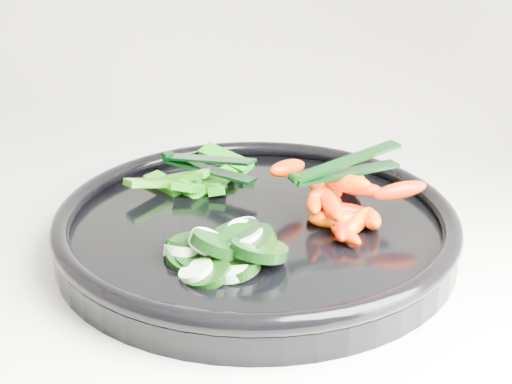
# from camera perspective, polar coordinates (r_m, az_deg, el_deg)

# --- Properties ---
(veggie_tray) EXTENTS (0.49, 0.49, 0.04)m
(veggie_tray) POSITION_cam_1_polar(r_m,az_deg,el_deg) (0.67, 0.00, -2.73)
(veggie_tray) COLOR black
(veggie_tray) RESTS_ON counter
(cucumber_pile) EXTENTS (0.12, 0.11, 0.04)m
(cucumber_pile) POSITION_cam_1_polar(r_m,az_deg,el_deg) (0.60, -2.88, -4.62)
(cucumber_pile) COLOR black
(cucumber_pile) RESTS_ON veggie_tray
(carrot_pile) EXTENTS (0.16, 0.15, 0.06)m
(carrot_pile) POSITION_cam_1_polar(r_m,az_deg,el_deg) (0.67, 6.79, -0.57)
(carrot_pile) COLOR #FF6700
(carrot_pile) RESTS_ON veggie_tray
(pepper_pile) EXTENTS (0.11, 0.13, 0.04)m
(pepper_pile) POSITION_cam_1_polar(r_m,az_deg,el_deg) (0.74, -4.73, 0.99)
(pepper_pile) COLOR #0A6A0D
(pepper_pile) RESTS_ON veggie_tray
(tong_carrot) EXTENTS (0.09, 0.09, 0.02)m
(tong_carrot) POSITION_cam_1_polar(r_m,az_deg,el_deg) (0.66, 7.02, 1.95)
(tong_carrot) COLOR black
(tong_carrot) RESTS_ON carrot_pile
(tong_pepper) EXTENTS (0.11, 0.05, 0.02)m
(tong_pepper) POSITION_cam_1_polar(r_m,az_deg,el_deg) (0.73, -4.06, 2.25)
(tong_pepper) COLOR black
(tong_pepper) RESTS_ON pepper_pile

